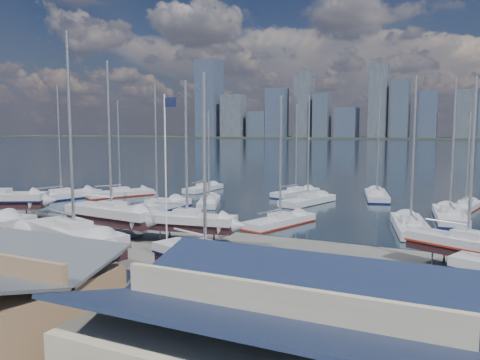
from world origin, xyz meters
The scene contains 26 objects.
ground centered at (0.00, -10.00, 0.00)m, with size 1400.00×1400.00×0.00m, color #605E59.
water centered at (0.00, 300.00, -0.15)m, with size 1400.00×600.00×0.40m, color #1A273B.
far_shore centered at (0.00, 560.00, 1.10)m, with size 1400.00×80.00×2.20m, color #2D332D.
skyline centered at (-7.83, 553.76, 39.09)m, with size 639.14×43.80×107.69m.
shed_blue centered at (16.00, -26.00, 2.42)m, with size 13.65×9.45×4.71m.
sailboat_cradle_2 centered at (-8.26, -6.50, 2.10)m, with size 10.38×4.01×16.47m.
sailboat_cradle_3 centered at (-4.20, -15.38, 2.13)m, with size 11.03×6.26×17.11m.
sailboat_cradle_4 centered at (-0.16, -5.97, 1.99)m, with size 8.99×3.64×14.39m.
sailboat_cradle_5 centered at (7.23, -15.75, 1.95)m, with size 8.59×4.86×13.58m.
sailboat_cradle_6 centered at (22.37, -5.02, 1.95)m, with size 8.61×5.56×13.73m.
sailboat_moored_0 centered at (-31.05, 9.13, 0.31)m, with size 6.37×12.04×17.33m.
sailboat_moored_1 centered at (-25.21, 15.13, 0.31)m, with size 7.40×10.30×15.22m.
sailboat_moored_2 centered at (-16.89, 26.23, 0.32)m, with size 2.64×9.34×14.08m.
sailboat_moored_3 centered at (-12.61, 7.01, 0.31)m, with size 3.64×11.19×16.51m.
sailboat_moored_4 centered at (-8.91, 13.79, 0.32)m, with size 5.80×9.09×13.34m.
sailboat_moored_5 centered at (-1.13, 27.29, 0.31)m, with size 5.29×10.19×14.67m.
sailboat_moored_6 centered at (4.64, 4.86, 0.31)m, with size 5.48×9.92×14.29m.
sailboat_moored_7 centered at (2.98, 20.18, 0.32)m, with size 5.54×10.62×15.45m.
sailboat_moored_8 centered at (10.75, 29.12, 0.31)m, with size 5.29×11.06×15.95m.
sailboat_moored_9 centered at (17.42, 7.79, 0.32)m, with size 5.17×11.01×16.04m.
sailboat_moored_10 centered at (20.84, 15.76, 0.31)m, with size 4.30×11.33×16.53m.
sailboat_moored_11 centered at (22.52, 24.36, 0.31)m, with size 4.18×8.96×12.92m.
car_b centered at (-1.92, -18.01, 0.67)m, with size 1.43×4.10×1.35m, color gray.
car_c centered at (-1.99, -20.05, 0.76)m, with size 2.51×5.45×1.51m, color gray.
car_d centered at (3.57, -18.43, 0.77)m, with size 2.16×5.31×1.54m, color gray.
flagpole centered at (-0.01, -9.27, 7.52)m, with size 1.14×0.12×12.95m.
Camera 1 is at (21.63, -41.06, 10.01)m, focal length 35.00 mm.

